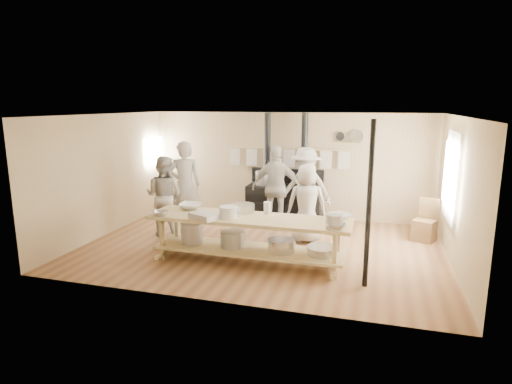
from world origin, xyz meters
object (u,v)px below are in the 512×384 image
cook_far_left (185,185)px  cook_by_window (306,189)px  chair (425,228)px  cook_left (164,196)px  cook_center (307,203)px  roasting_pan (204,216)px  prep_table (248,235)px  cook_right (277,188)px  stove (284,199)px

cook_far_left → cook_by_window: cook_far_left is taller
cook_by_window → chair: size_ratio=2.10×
cook_left → chair: (5.40, 1.13, -0.60)m
cook_center → roasting_pan: cook_center is taller
prep_table → cook_right: (-0.00, 2.20, 0.44)m
cook_far_left → cook_by_window: 2.73m
cook_left → cook_far_left: bearing=-111.1°
cook_by_window → prep_table: bearing=-94.8°
cook_left → cook_by_window: bearing=-155.7°
chair → roasting_pan: 4.69m
cook_center → roasting_pan: 2.34m
stove → cook_by_window: stove is taller
cook_center → roasting_pan: (-1.50, -1.80, 0.09)m
cook_right → chair: (3.17, 0.06, -0.70)m
roasting_pan → prep_table: bearing=25.4°
prep_table → cook_right: 2.24m
stove → chair: size_ratio=2.94×
cook_left → chair: size_ratio=1.96×
cook_right → cook_center: bearing=135.4°
chair → roasting_pan: size_ratio=1.85×
prep_table → cook_far_left: 2.69m
cook_far_left → cook_left: 0.64m
cook_center → cook_right: cook_right is taller
cook_center → chair: bearing=-174.4°
stove → roasting_pan: size_ratio=5.43×
cook_right → stove: bearing=-93.0°
stove → cook_center: stove is taller
stove → cook_far_left: bearing=-147.0°
cook_far_left → cook_right: 2.08m
cook_by_window → roasting_pan: cook_by_window is taller
cook_center → chair: size_ratio=1.85×
stove → cook_by_window: bearing=-43.5°
prep_table → cook_left: cook_left is taller
stove → chair: (3.16, -0.76, -0.26)m
cook_far_left → cook_right: size_ratio=1.05×
cook_right → chair: 3.25m
cook_far_left → chair: bearing=161.9°
stove → cook_center: size_ratio=1.59×
prep_table → roasting_pan: (-0.70, -0.33, 0.38)m
cook_by_window → chair: 2.65m
cook_far_left → chair: 5.27m
cook_far_left → stove: bearing=-171.2°
chair → cook_far_left: bearing=-149.7°
cook_left → prep_table: bearing=152.8°
cook_far_left → cook_by_window: size_ratio=1.08×
cook_center → roasting_pan: bearing=37.3°
prep_table → cook_center: 1.70m
cook_right → cook_left: bearing=23.2°
cook_left → roasting_pan: cook_left is taller
chair → stove: bearing=-169.4°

